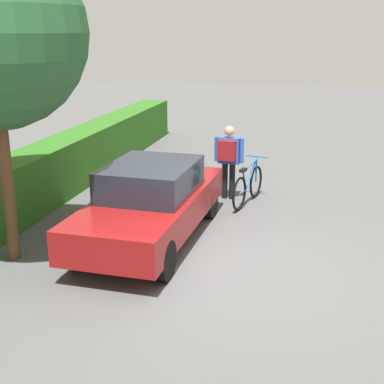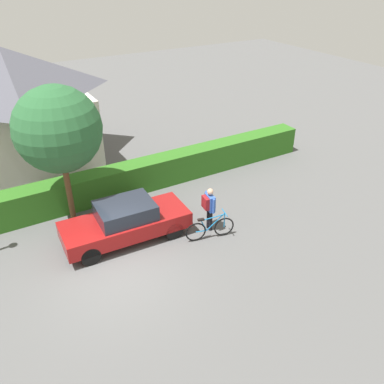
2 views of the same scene
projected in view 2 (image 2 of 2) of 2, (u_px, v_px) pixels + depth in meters
The scene contains 7 objects.
ground_plane at pixel (119, 274), 12.30m from camera, with size 60.00×60.00×0.00m, color #535353.
hedge_row at pixel (74, 193), 15.31m from camera, with size 21.51×0.90×1.22m, color #2C651C.
house_distant at pixel (12, 106), 17.81m from camera, with size 6.40×6.11×5.22m.
parked_car_near at pixel (126, 221), 13.48m from camera, with size 4.31×1.81×1.41m.
bicycle at pixel (210, 229), 13.67m from camera, with size 1.71×0.58×0.96m.
person_rider at pixel (209, 205), 13.84m from camera, with size 0.39×0.66×1.64m.
tree_kerbside at pixel (58, 130), 12.95m from camera, with size 2.87×2.87×5.02m.
Camera 2 is at (-2.78, -9.19, 8.39)m, focal length 37.57 mm.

